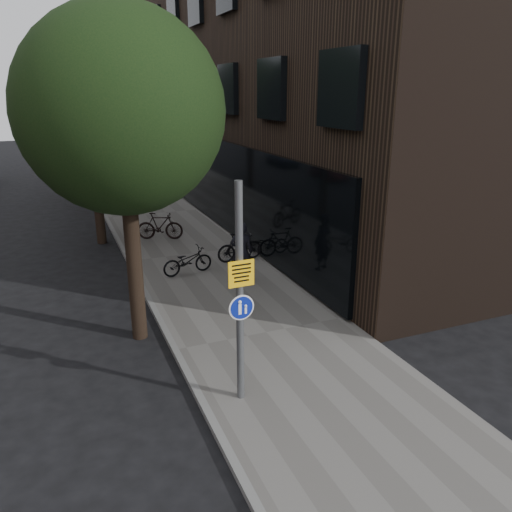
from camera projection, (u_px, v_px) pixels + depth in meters
ground at (326, 418)px, 9.17m from camera, size 120.00×120.00×0.00m
sidewalk at (193, 255)px, 18.01m from camera, size 4.50×60.00×0.12m
curb_edge at (130, 263)px, 17.20m from camera, size 0.15×60.00×0.13m
building_right_dark_brick at (269, 30)px, 28.68m from camera, size 12.00×40.00×18.00m
street_tree_near at (125, 120)px, 10.71m from camera, size 4.40×4.40×7.50m
street_tree_mid at (90, 108)px, 18.16m from camera, size 5.00×5.00×7.80m
street_tree_far at (75, 102)px, 26.06m from camera, size 5.00×5.00×7.80m
signpost at (240, 295)px, 8.93m from camera, size 0.48×0.14×4.18m
pedestrian at (242, 252)px, 15.14m from camera, size 0.79×0.64×1.87m
parked_bike_facade_near at (250, 246)px, 17.43m from camera, size 1.66×0.72×0.85m
parked_bike_facade_far at (240, 247)px, 17.09m from camera, size 1.69×0.59×1.00m
parked_bike_curb_near at (188, 261)px, 15.87m from camera, size 1.72×0.83×0.87m
parked_bike_curb_far at (160, 226)px, 19.54m from camera, size 1.85×1.16×1.08m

